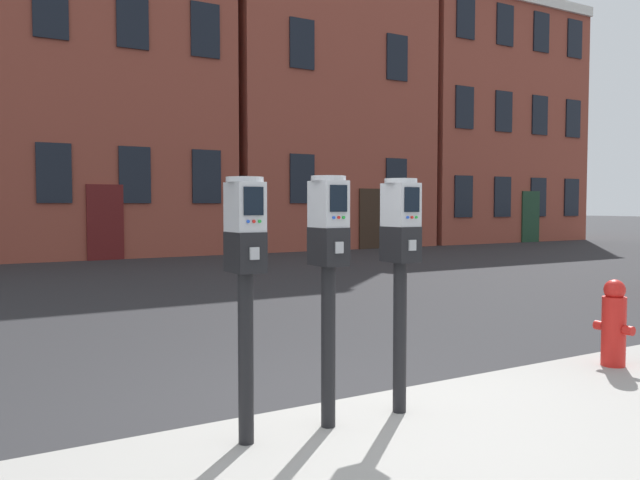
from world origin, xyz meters
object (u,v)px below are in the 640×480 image
at_px(parking_meter_near_kerb, 245,261).
at_px(parking_meter_twin_adjacent, 328,255).
at_px(parking_meter_end_of_row, 400,252).
at_px(fire_hydrant, 614,323).

relative_size(parking_meter_near_kerb, parking_meter_twin_adjacent, 0.99).
relative_size(parking_meter_end_of_row, fire_hydrant, 2.09).
xyz_separation_m(parking_meter_twin_adjacent, parking_meter_end_of_row, (0.56, -0.00, -0.00)).
xyz_separation_m(parking_meter_near_kerb, parking_meter_end_of_row, (1.13, 0.00, 0.01)).
height_order(parking_meter_near_kerb, fire_hydrant, parking_meter_near_kerb).
height_order(parking_meter_near_kerb, parking_meter_end_of_row, parking_meter_end_of_row).
xyz_separation_m(parking_meter_twin_adjacent, fire_hydrant, (2.93, 0.05, -0.71)).
relative_size(parking_meter_near_kerb, parking_meter_end_of_row, 0.99).
bearing_deg(fire_hydrant, parking_meter_near_kerb, -179.16).
bearing_deg(fire_hydrant, parking_meter_end_of_row, -178.76).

